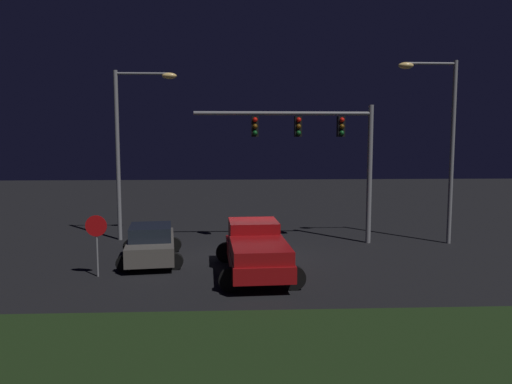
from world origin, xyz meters
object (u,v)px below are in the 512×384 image
object	(u,v)px
street_lamp_left	(130,134)
stop_sign	(96,234)
pickup_truck	(256,247)
car_sedan	(151,243)
traffic_signal_gantry	(318,140)
street_lamp_right	(441,130)

from	to	relation	value
street_lamp_left	stop_sign	bearing A→B (deg)	-89.46
pickup_truck	street_lamp_left	bearing A→B (deg)	38.76
car_sedan	stop_sign	distance (m)	2.79
traffic_signal_gantry	street_lamp_left	bearing A→B (deg)	171.83
traffic_signal_gantry	stop_sign	bearing A→B (deg)	-148.98
traffic_signal_gantry	stop_sign	distance (m)	10.85
traffic_signal_gantry	street_lamp_left	world-z (taller)	street_lamp_left
car_sedan	traffic_signal_gantry	xyz separation A→B (m)	(7.29, 3.17, 4.16)
traffic_signal_gantry	pickup_truck	bearing A→B (deg)	-121.44
pickup_truck	car_sedan	world-z (taller)	pickup_truck
street_lamp_left	car_sedan	bearing A→B (deg)	-69.94
street_lamp_right	stop_sign	size ratio (longest dim) A/B	3.81
street_lamp_right	pickup_truck	bearing A→B (deg)	-151.15
pickup_truck	stop_sign	bearing A→B (deg)	88.60
street_lamp_right	car_sedan	bearing A→B (deg)	-167.48
street_lamp_left	street_lamp_right	bearing A→B (deg)	-6.11
car_sedan	street_lamp_left	world-z (taller)	street_lamp_left
traffic_signal_gantry	street_lamp_left	size ratio (longest dim) A/B	1.02
pickup_truck	street_lamp_right	world-z (taller)	street_lamp_right
pickup_truck	stop_sign	size ratio (longest dim) A/B	2.47
street_lamp_left	street_lamp_right	distance (m)	14.68
traffic_signal_gantry	stop_sign	size ratio (longest dim) A/B	3.73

